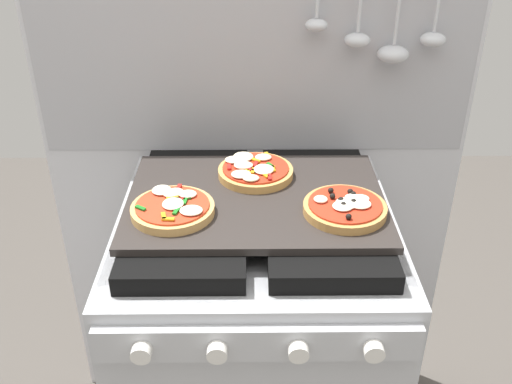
# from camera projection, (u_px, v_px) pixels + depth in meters

# --- Properties ---
(kitchen_backsplash) EXTENTS (1.10, 0.09, 1.55)m
(kitchen_backsplash) POSITION_uv_depth(u_px,v_px,m) (256.00, 174.00, 1.58)
(kitchen_backsplash) COLOR silver
(kitchen_backsplash) RESTS_ON ground_plane
(stove) EXTENTS (0.60, 0.64, 0.90)m
(stove) POSITION_uv_depth(u_px,v_px,m) (256.00, 356.00, 1.46)
(stove) COLOR #B7BABF
(stove) RESTS_ON ground_plane
(baking_tray) EXTENTS (0.54, 0.38, 0.02)m
(baking_tray) POSITION_uv_depth(u_px,v_px,m) (256.00, 199.00, 1.23)
(baking_tray) COLOR #2D2826
(baking_tray) RESTS_ON stove
(pizza_left) EXTENTS (0.17, 0.17, 0.03)m
(pizza_left) POSITION_uv_depth(u_px,v_px,m) (173.00, 208.00, 1.16)
(pizza_left) COLOR tan
(pizza_left) RESTS_ON baking_tray
(pizza_right) EXTENTS (0.17, 0.17, 0.03)m
(pizza_right) POSITION_uv_depth(u_px,v_px,m) (345.00, 207.00, 1.16)
(pizza_right) COLOR #C18947
(pizza_right) RESTS_ON baking_tray
(pizza_center) EXTENTS (0.17, 0.17, 0.03)m
(pizza_center) POSITION_uv_depth(u_px,v_px,m) (254.00, 171.00, 1.29)
(pizza_center) COLOR tan
(pizza_center) RESTS_ON baking_tray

